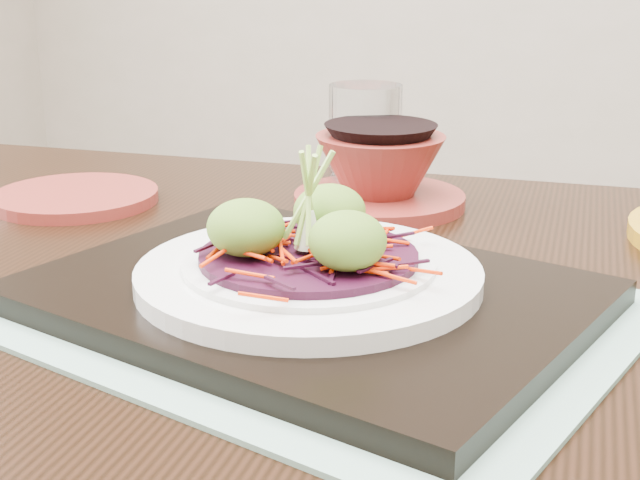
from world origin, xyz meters
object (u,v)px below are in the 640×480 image
at_px(white_plate, 309,273).
at_px(terracotta_bowl_set, 380,175).
at_px(water_glass, 365,137).
at_px(dining_table, 338,410).
at_px(serving_tray, 309,295).
at_px(terracotta_side_plate, 76,197).

distance_m(white_plate, terracotta_bowl_set, 0.28).
xyz_separation_m(water_glass, terracotta_bowl_set, (0.04, -0.06, -0.02)).
relative_size(dining_table, serving_tray, 3.38).
distance_m(dining_table, serving_tray, 0.12).
bearing_deg(white_plate, serving_tray, 45.00).
relative_size(dining_table, white_plate, 5.21).
distance_m(dining_table, water_glass, 0.35).
height_order(dining_table, serving_tray, serving_tray).
xyz_separation_m(white_plate, water_glass, (-0.08, 0.34, 0.03)).
relative_size(terracotta_side_plate, water_glass, 1.50).
relative_size(serving_tray, terracotta_side_plate, 2.26).
relative_size(white_plate, terracotta_side_plate, 1.47).
relative_size(serving_tray, white_plate, 1.54).
bearing_deg(terracotta_bowl_set, terracotta_side_plate, -159.20).
height_order(dining_table, terracotta_side_plate, terracotta_side_plate).
xyz_separation_m(terracotta_side_plate, terracotta_bowl_set, (0.28, 0.11, 0.03)).
bearing_deg(terracotta_side_plate, white_plate, -27.02).
xyz_separation_m(white_plate, terracotta_bowl_set, (-0.04, 0.28, 0.00)).
relative_size(dining_table, terracotta_bowl_set, 5.73).
bearing_deg(dining_table, terracotta_side_plate, 152.72).
bearing_deg(white_plate, dining_table, 79.78).
xyz_separation_m(dining_table, water_glass, (-0.09, 0.30, 0.15)).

